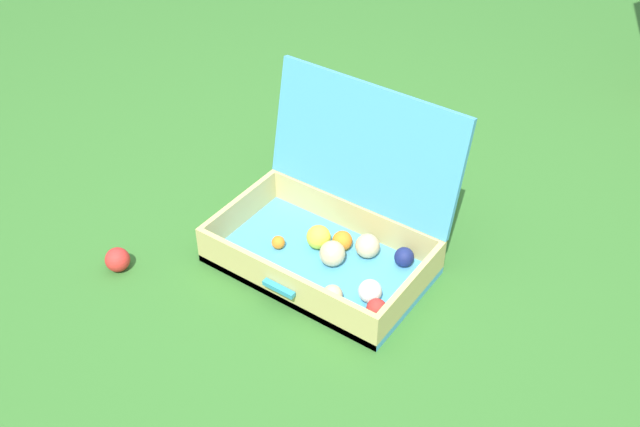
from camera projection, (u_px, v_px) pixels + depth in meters
ground_plane at (330, 262)px, 2.45m from camera, size 16.00×16.00×0.00m
open_suitcase at (336, 229)px, 2.40m from camera, size 0.67×0.52×0.53m
stray_ball_on_grass at (117, 260)px, 2.40m from camera, size 0.08×0.08×0.08m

